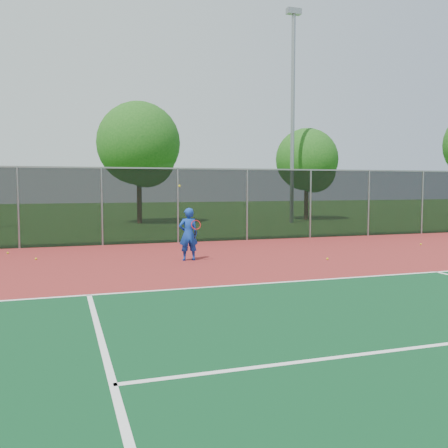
# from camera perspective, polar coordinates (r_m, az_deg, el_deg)

# --- Properties ---
(court_apron) EXTENTS (30.00, 20.00, 0.02)m
(court_apron) POSITION_cam_1_polar(r_m,az_deg,el_deg) (12.54, 19.25, -6.53)
(court_apron) COLOR maroon
(court_apron) RESTS_ON ground
(fence_back) EXTENTS (30.00, 0.06, 3.03)m
(fence_back) POSITION_cam_1_polar(r_m,az_deg,el_deg) (21.15, 2.65, 2.33)
(fence_back) COLOR black
(fence_back) RESTS_ON court_apron
(tennis_player) EXTENTS (0.61, 0.62, 2.34)m
(tennis_player) POSITION_cam_1_polar(r_m,az_deg,el_deg) (15.43, -4.09, -1.16)
(tennis_player) COLOR #1139A3
(tennis_player) RESTS_ON court_apron
(practice_ball_0) EXTENTS (0.07, 0.07, 0.07)m
(practice_ball_0) POSITION_cam_1_polar(r_m,az_deg,el_deg) (16.65, -20.69, -3.74)
(practice_ball_0) COLOR gold
(practice_ball_0) RESTS_ON court_apron
(practice_ball_1) EXTENTS (0.07, 0.07, 0.07)m
(practice_ball_1) POSITION_cam_1_polar(r_m,az_deg,el_deg) (18.46, -23.48, -3.04)
(practice_ball_1) COLOR gold
(practice_ball_1) RESTS_ON court_apron
(practice_ball_2) EXTENTS (0.07, 0.07, 0.07)m
(practice_ball_2) POSITION_cam_1_polar(r_m,az_deg,el_deg) (20.87, 21.58, -2.16)
(practice_ball_2) COLOR gold
(practice_ball_2) RESTS_ON court_apron
(practice_ball_4) EXTENTS (0.07, 0.07, 0.07)m
(practice_ball_4) POSITION_cam_1_polar(r_m,az_deg,el_deg) (15.92, 11.74, -3.91)
(practice_ball_4) COLOR gold
(practice_ball_4) RESTS_ON court_apron
(floodlight_n) EXTENTS (0.90, 0.40, 12.98)m
(floodlight_n) POSITION_cam_1_polar(r_m,az_deg,el_deg) (31.64, 7.87, 13.38)
(floodlight_n) COLOR gray
(floodlight_n) RESTS_ON ground
(tree_back_left) EXTENTS (5.04, 5.04, 7.40)m
(tree_back_left) POSITION_cam_1_polar(r_m,az_deg,el_deg) (30.95, -9.53, 8.65)
(tree_back_left) COLOR #362113
(tree_back_left) RESTS_ON ground
(tree_back_mid) EXTENTS (4.22, 4.22, 6.19)m
(tree_back_mid) POSITION_cam_1_polar(r_m,az_deg,el_deg) (34.44, 9.65, 6.96)
(tree_back_mid) COLOR #362113
(tree_back_mid) RESTS_ON ground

